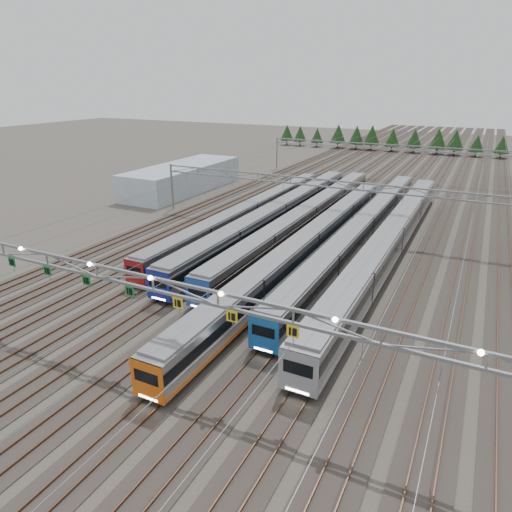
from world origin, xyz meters
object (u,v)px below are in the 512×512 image
at_px(west_shed, 183,178).
at_px(train_d, 308,245).
at_px(train_c, 307,217).
at_px(gantry_far, 388,151).
at_px(train_a, 250,213).
at_px(train_b, 277,215).
at_px(train_f, 391,240).
at_px(gantry_mid, 325,189).
at_px(train_e, 363,228).
at_px(gantry_near, 152,287).

bearing_deg(west_shed, train_d, -34.92).
bearing_deg(train_c, gantry_far, 87.20).
distance_m(train_a, train_b, 4.54).
xyz_separation_m(train_c, west_shed, (-32.93, 14.47, 0.52)).
distance_m(train_a, gantry_far, 49.19).
xyz_separation_m(train_d, train_f, (9.00, 6.23, 0.17)).
bearing_deg(gantry_far, west_shed, -138.10).
relative_size(train_b, train_f, 0.91).
xyz_separation_m(train_f, gantry_mid, (-11.25, 6.47, 4.16)).
bearing_deg(gantry_far, train_a, -103.27).
xyz_separation_m(train_c, gantry_mid, (2.25, 1.04, 4.30)).
bearing_deg(train_a, train_b, 7.72).
relative_size(train_b, train_e, 0.91).
bearing_deg(train_f, train_b, 166.28).
distance_m(train_a, train_d, 16.81).
xyz_separation_m(train_c, train_d, (4.50, -11.66, -0.04)).
distance_m(train_a, gantry_near, 39.40).
distance_m(train_a, west_shed, 28.86).
bearing_deg(train_f, gantry_near, -108.56).
bearing_deg(west_shed, train_b, -28.61).
bearing_deg(train_b, train_f, -13.72).
bearing_deg(train_b, gantry_mid, 17.10).
relative_size(train_e, train_f, 1.00).
height_order(train_e, west_shed, west_shed).
bearing_deg(train_f, gantry_mid, 150.09).
xyz_separation_m(train_a, train_d, (13.50, -10.01, 0.08)).
bearing_deg(gantry_near, train_f, 71.44).
distance_m(train_d, gantry_near, 27.97).
xyz_separation_m(train_d, gantry_mid, (-2.25, 12.70, 4.33)).
distance_m(train_b, west_shed, 32.39).
relative_size(train_c, west_shed, 2.01).
bearing_deg(gantry_far, train_e, -81.95).
distance_m(train_c, gantry_near, 39.45).
bearing_deg(gantry_far, train_c, -92.80).
distance_m(train_b, gantry_far, 47.75).
bearing_deg(gantry_mid, train_e, -22.07).
relative_size(train_c, train_d, 0.96).
bearing_deg(gantry_far, gantry_mid, -90.00).
bearing_deg(train_c, west_shed, 156.28).
bearing_deg(train_a, train_e, -0.16).
bearing_deg(west_shed, gantry_near, -56.73).
height_order(train_b, train_d, train_b).
xyz_separation_m(train_d, gantry_far, (-2.25, 57.70, 4.33)).
xyz_separation_m(gantry_mid, west_shed, (-35.18, 13.43, -3.78)).
relative_size(train_d, gantry_mid, 1.12).
relative_size(gantry_mid, west_shed, 1.88).
relative_size(train_a, gantry_near, 0.96).
bearing_deg(train_c, train_f, -21.90).
relative_size(gantry_near, gantry_mid, 1.00).
xyz_separation_m(gantry_near, west_shed, (-35.13, 53.55, -4.48)).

